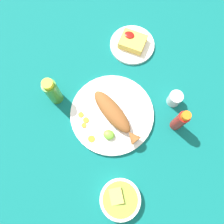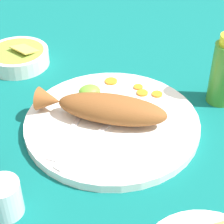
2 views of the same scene
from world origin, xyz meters
The scene contains 16 objects.
ground_plane centered at (0.00, 0.00, 0.00)m, with size 4.00×4.00×0.00m, color #0C605B.
main_plate centered at (0.00, 0.00, 0.01)m, with size 0.35×0.35×0.02m, color white.
fried_fish centered at (-0.01, 0.01, 0.05)m, with size 0.26×0.18×0.05m.
fork_near centered at (-0.07, -0.06, 0.02)m, with size 0.16×0.12×0.00m.
fork_far centered at (-0.09, -0.02, 0.02)m, with size 0.12×0.16×0.00m.
carrot_slice_near centered at (0.12, 0.06, 0.02)m, with size 0.02×0.02×0.00m, color orange.
carrot_slice_mid centered at (0.09, 0.07, 0.02)m, with size 0.02×0.02×0.00m, color orange.
carrot_slice_far centered at (0.09, 0.09, 0.02)m, with size 0.02×0.02×0.00m, color orange.
carrot_slice_extra centered at (0.04, 0.13, 0.02)m, with size 0.03×0.03×0.00m, color orange.
lime_wedge_main centered at (-0.02, 0.09, 0.03)m, with size 0.05×0.04×0.03m, color #6BB233.
hot_sauce_bottle_red centered at (-0.27, -0.06, 0.07)m, with size 0.05×0.05×0.16m.
hot_sauce_bottle_green centered at (0.25, 0.02, 0.08)m, with size 0.06×0.06×0.16m.
salt_cup centered at (-0.22, -0.16, 0.03)m, with size 0.06×0.06×0.06m.
side_plate_fries centered at (0.04, -0.35, 0.01)m, with size 0.21×0.21×0.01m, color white.
fries_pile centered at (0.04, -0.35, 0.03)m, with size 0.11×0.09×0.04m.
guacamole_bowl centered at (-0.16, 0.30, 0.02)m, with size 0.15×0.15×0.05m.
Camera 1 is at (-0.10, 0.24, 0.90)m, focal length 35.00 mm.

